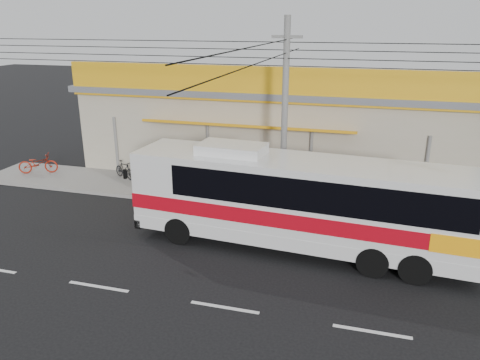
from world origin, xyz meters
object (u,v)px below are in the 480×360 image
object	(u,v)px
coach_bus	(303,198)
motorbike_dark	(124,170)
utility_pole	(287,53)
motorbike_red	(38,163)

from	to	relation	value
coach_bus	motorbike_dark	size ratio (longest dim) A/B	7.88
motorbike_dark	utility_pole	bearing A→B (deg)	-73.82
coach_bus	motorbike_red	world-z (taller)	coach_bus
coach_bus	motorbike_dark	distance (m)	10.82
motorbike_dark	utility_pole	world-z (taller)	utility_pole
motorbike_dark	coach_bus	bearing A→B (deg)	-89.87
coach_bus	utility_pole	distance (m)	5.76
motorbike_red	motorbike_dark	size ratio (longest dim) A/B	1.30
coach_bus	motorbike_red	bearing A→B (deg)	166.84
motorbike_red	motorbike_dark	xyz separation A→B (m)	(4.71, 0.42, -0.06)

